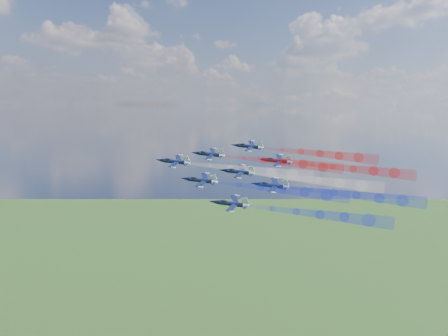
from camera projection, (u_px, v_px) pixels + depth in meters
jet_lead at (174, 162)px, 180.67m from camera, size 17.43×17.42×8.08m
trail_lead at (251, 170)px, 176.60m from camera, size 34.79×35.25×9.60m
jet_inner_left at (201, 180)px, 170.81m from camera, size 17.43×17.42×8.08m
trail_inner_left at (282, 190)px, 166.73m from camera, size 34.79×35.25×9.60m
jet_inner_right at (209, 154)px, 188.96m from camera, size 17.43×17.42×8.08m
trail_inner_right at (283, 162)px, 184.88m from camera, size 34.79×35.25×9.60m
jet_outer_left at (231, 204)px, 158.21m from camera, size 17.43×17.42×8.08m
trail_outer_left at (320, 214)px, 154.13m from camera, size 34.79×35.25×9.60m
jet_center_third at (238, 172)px, 176.52m from camera, size 17.43×17.42×8.08m
trail_center_third at (318, 181)px, 172.45m from camera, size 34.79×35.25×9.60m
jet_outer_right at (249, 146)px, 197.45m from camera, size 17.43×17.42×8.08m
trail_outer_right at (320, 154)px, 193.38m from camera, size 34.79×35.25×9.60m
jet_rear_left at (272, 185)px, 168.06m from camera, size 17.43×17.42×8.08m
trail_rear_left at (356, 195)px, 163.98m from camera, size 34.79×35.25×9.60m
jet_rear_right at (277, 161)px, 186.38m from camera, size 17.43×17.42×8.08m
trail_rear_right at (353, 169)px, 182.31m from camera, size 34.79×35.25×9.60m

